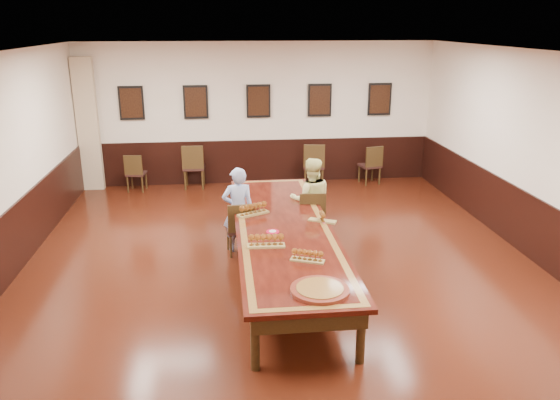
{
  "coord_description": "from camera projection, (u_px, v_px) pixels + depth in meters",
  "views": [
    {
      "loc": [
        -0.87,
        -7.39,
        3.6
      ],
      "look_at": [
        0.0,
        0.5,
        1.0
      ],
      "focal_mm": 35.0,
      "sensor_mm": 36.0,
      "label": 1
    }
  ],
  "objects": [
    {
      "name": "curtain",
      "position": [
        88.0,
        125.0,
        11.9
      ],
      "size": [
        0.45,
        0.18,
        2.9
      ],
      "primitive_type": "cube",
      "color": "tan",
      "rests_on": "floor"
    },
    {
      "name": "red_plate_grp",
      "position": [
        273.0,
        232.0,
        7.74
      ],
      "size": [
        0.18,
        0.18,
        0.02
      ],
      "color": "red",
      "rests_on": "conference_table"
    },
    {
      "name": "flight_b",
      "position": [
        322.0,
        217.0,
        8.14
      ],
      "size": [
        0.43,
        0.3,
        0.15
      ],
      "color": "olive",
      "rests_on": "conference_table"
    },
    {
      "name": "spare_chair_d",
      "position": [
        370.0,
        164.0,
        12.64
      ],
      "size": [
        0.52,
        0.55,
        0.91
      ],
      "primitive_type": null,
      "rotation": [
        0.0,
        0.0,
        3.37
      ],
      "color": "black",
      "rests_on": "floor"
    },
    {
      "name": "wainscoting",
      "position": [
        284.0,
        243.0,
        8.04
      ],
      "size": [
        8.0,
        10.0,
        1.0
      ],
      "color": "black",
      "rests_on": "floor"
    },
    {
      "name": "conference_table",
      "position": [
        284.0,
        236.0,
        8.0
      ],
      "size": [
        1.4,
        5.0,
        0.76
      ],
      "color": "black",
      "rests_on": "floor"
    },
    {
      "name": "flight_d",
      "position": [
        307.0,
        256.0,
        6.78
      ],
      "size": [
        0.44,
        0.28,
        0.16
      ],
      "color": "olive",
      "rests_on": "conference_table"
    },
    {
      "name": "spare_chair_a",
      "position": [
        136.0,
        172.0,
        12.09
      ],
      "size": [
        0.45,
        0.48,
        0.85
      ],
      "primitive_type": null,
      "rotation": [
        0.0,
        0.0,
        3.01
      ],
      "color": "black",
      "rests_on": "floor"
    },
    {
      "name": "wall_right",
      "position": [
        551.0,
        163.0,
        8.11
      ],
      "size": [
        0.02,
        10.0,
        3.2
      ],
      "primitive_type": "cube",
      "color": "#EFDEC8",
      "rests_on": "floor"
    },
    {
      "name": "chair_man",
      "position": [
        239.0,
        227.0,
        8.8
      ],
      "size": [
        0.47,
        0.5,
        0.89
      ],
      "primitive_type": null,
      "rotation": [
        0.0,
        0.0,
        3.26
      ],
      "color": "black",
      "rests_on": "floor"
    },
    {
      "name": "posters",
      "position": [
        258.0,
        101.0,
        12.26
      ],
      "size": [
        6.14,
        0.04,
        0.74
      ],
      "color": "black",
      "rests_on": "wall_back"
    },
    {
      "name": "spare_chair_b",
      "position": [
        194.0,
        166.0,
        12.3
      ],
      "size": [
        0.49,
        0.53,
        1.01
      ],
      "primitive_type": null,
      "rotation": [
        0.0,
        0.0,
        3.1
      ],
      "color": "black",
      "rests_on": "floor"
    },
    {
      "name": "person_woman",
      "position": [
        311.0,
        200.0,
        9.23
      ],
      "size": [
        0.75,
        0.6,
        1.45
      ],
      "primitive_type": "imported",
      "rotation": [
        0.0,
        0.0,
        3.09
      ],
      "color": "#F1F097",
      "rests_on": "floor"
    },
    {
      "name": "floor",
      "position": [
        284.0,
        274.0,
        8.19
      ],
      "size": [
        8.0,
        10.0,
        0.02
      ],
      "primitive_type": "cube",
      "color": "black",
      "rests_on": "ground"
    },
    {
      "name": "carved_platter",
      "position": [
        320.0,
        290.0,
        6.04
      ],
      "size": [
        0.84,
        0.84,
        0.05
      ],
      "color": "#551911",
      "rests_on": "conference_table"
    },
    {
      "name": "wall_back",
      "position": [
        258.0,
        114.0,
        12.43
      ],
      "size": [
        8.0,
        0.02,
        3.2
      ],
      "primitive_type": "cube",
      "color": "#EFDEC8",
      "rests_on": "floor"
    },
    {
      "name": "person_man",
      "position": [
        238.0,
        210.0,
        8.8
      ],
      "size": [
        0.55,
        0.4,
        1.42
      ],
      "primitive_type": "imported",
      "rotation": [
        0.0,
        0.0,
        3.26
      ],
      "color": "#5073C8",
      "rests_on": "floor"
    },
    {
      "name": "ceiling",
      "position": [
        284.0,
        53.0,
        7.19
      ],
      "size": [
        8.0,
        10.0,
        0.02
      ],
      "primitive_type": "cube",
      "color": "white",
      "rests_on": "floor"
    },
    {
      "name": "spare_chair_c",
      "position": [
        314.0,
        164.0,
        12.43
      ],
      "size": [
        0.55,
        0.59,
        1.01
      ],
      "primitive_type": null,
      "rotation": [
        0.0,
        0.0,
        2.97
      ],
      "color": "black",
      "rests_on": "floor"
    },
    {
      "name": "pink_phone",
      "position": [
        323.0,
        222.0,
        8.14
      ],
      "size": [
        0.14,
        0.15,
        0.01
      ],
      "primitive_type": "cube",
      "rotation": [
        0.0,
        0.0,
        0.65
      ],
      "color": "#FF5492",
      "rests_on": "conference_table"
    },
    {
      "name": "flight_c",
      "position": [
        266.0,
        241.0,
        7.22
      ],
      "size": [
        0.51,
        0.17,
        0.19
      ],
      "color": "olive",
      "rests_on": "conference_table"
    },
    {
      "name": "flight_a",
      "position": [
        253.0,
        210.0,
        8.42
      ],
      "size": [
        0.52,
        0.38,
        0.19
      ],
      "color": "olive",
      "rests_on": "conference_table"
    },
    {
      "name": "chair_woman",
      "position": [
        311.0,
        216.0,
        9.22
      ],
      "size": [
        0.46,
        0.5,
        0.93
      ],
      "primitive_type": null,
      "rotation": [
        0.0,
        0.0,
        3.09
      ],
      "color": "black",
      "rests_on": "floor"
    }
  ]
}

